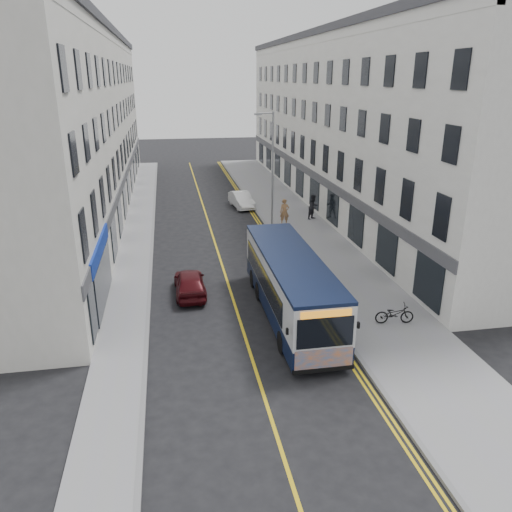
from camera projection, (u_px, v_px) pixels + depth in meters
name	position (u px, v px, depth m)	size (l,w,h in m)	color
ground	(242.00, 327.00, 21.45)	(140.00, 140.00, 0.00)	black
pavement_east	(307.00, 235.00, 33.57)	(4.50, 64.00, 0.12)	gray
pavement_west	(136.00, 245.00, 31.71)	(2.00, 64.00, 0.12)	gray
kerb_east	(274.00, 237.00, 33.20)	(0.18, 64.00, 0.13)	slate
kerb_west	(152.00, 244.00, 31.88)	(0.18, 64.00, 0.13)	slate
road_centre_line	(215.00, 241.00, 32.56)	(0.12, 64.00, 0.01)	gold
road_dbl_yellow_inner	(268.00, 238.00, 33.14)	(0.10, 64.00, 0.01)	gold
road_dbl_yellow_outer	(271.00, 238.00, 33.18)	(0.10, 64.00, 0.01)	gold
terrace_east	(342.00, 124.00, 40.58)	(6.00, 46.00, 13.00)	white
terrace_west	(80.00, 128.00, 37.20)	(6.00, 46.00, 13.00)	silver
streetlamp	(271.00, 167.00, 33.61)	(1.32, 0.18, 8.00)	gray
city_bus	(290.00, 284.00, 21.86)	(2.33, 9.97, 2.90)	black
bicycle	(394.00, 314.00, 21.38)	(0.58, 1.67, 0.88)	black
pedestrian_near	(285.00, 212.00, 35.52)	(0.68, 0.45, 1.86)	#946943
pedestrian_far	(313.00, 207.00, 36.93)	(0.90, 0.70, 1.86)	black
car_white	(242.00, 200.00, 40.82)	(1.33, 3.82, 1.26)	white
car_maroon	(190.00, 283.00, 24.44)	(1.47, 3.64, 1.24)	#450B10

